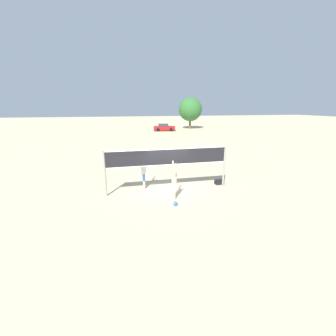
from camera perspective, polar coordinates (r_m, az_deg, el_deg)
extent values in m
plane|color=#C6B28C|center=(13.42, 0.00, -5.76)|extent=(200.00, 200.00, 0.00)
cylinder|color=gray|center=(12.72, -15.72, -1.51)|extent=(0.12, 0.12, 2.54)
cylinder|color=gray|center=(14.21, 14.04, 0.37)|extent=(0.12, 0.12, 2.54)
cube|color=black|center=(12.82, 0.00, 2.81)|extent=(6.96, 0.02, 0.98)
cube|color=white|center=(12.73, 0.00, 4.84)|extent=(6.96, 0.03, 0.06)
cube|color=white|center=(12.93, 0.00, 0.82)|extent=(6.96, 0.03, 0.06)
cylinder|color=beige|center=(12.12, 1.67, -6.98)|extent=(0.11, 0.11, 0.46)
cylinder|color=white|center=(11.97, 1.69, -5.12)|extent=(0.12, 0.12, 0.38)
cylinder|color=beige|center=(12.30, 1.44, -6.63)|extent=(0.11, 0.11, 0.46)
cylinder|color=white|center=(12.15, 1.45, -4.80)|extent=(0.12, 0.12, 0.38)
cylinder|color=beige|center=(11.90, 1.59, -2.77)|extent=(0.28, 0.28, 0.59)
sphere|color=beige|center=(11.78, 1.60, -0.86)|extent=(0.23, 0.23, 0.23)
cylinder|color=beige|center=(11.50, 1.91, -0.33)|extent=(0.08, 0.22, 0.67)
cylinder|color=beige|center=(11.95, 1.32, 0.28)|extent=(0.08, 0.22, 0.67)
cylinder|color=beige|center=(13.84, -6.16, -4.05)|extent=(0.11, 0.11, 0.51)
cylinder|color=#1E47A5|center=(13.69, -6.21, -2.22)|extent=(0.12, 0.12, 0.42)
cylinder|color=beige|center=(13.65, -6.05, -4.33)|extent=(0.11, 0.11, 0.51)
cylinder|color=#1E47A5|center=(13.50, -6.11, -2.48)|extent=(0.12, 0.12, 0.42)
cylinder|color=white|center=(13.44, -6.23, -0.17)|extent=(0.28, 0.28, 0.66)
sphere|color=beige|center=(13.33, -6.28, 1.72)|extent=(0.25, 0.25, 0.25)
cylinder|color=beige|center=(13.52, -6.44, 2.79)|extent=(0.08, 0.23, 0.73)
cylinder|color=beige|center=(13.05, -6.18, 2.33)|extent=(0.08, 0.23, 0.73)
sphere|color=blue|center=(11.47, 1.89, -9.00)|extent=(0.22, 0.22, 0.22)
cube|color=black|center=(14.83, 12.87, -3.49)|extent=(0.54, 0.36, 0.28)
cube|color=maroon|center=(45.94, -0.95, 10.06)|extent=(4.40, 2.33, 0.81)
cube|color=#2D333D|center=(45.86, -1.22, 10.86)|extent=(2.09, 1.89, 0.47)
cylinder|color=black|center=(46.93, 0.57, 9.92)|extent=(0.66, 0.30, 0.64)
cylinder|color=black|center=(45.23, 0.81, 9.71)|extent=(0.66, 0.30, 0.64)
cylinder|color=black|center=(46.72, -2.66, 9.88)|extent=(0.66, 0.30, 0.64)
cylinder|color=black|center=(45.02, -2.53, 9.67)|extent=(0.66, 0.30, 0.64)
cylinder|color=brown|center=(51.03, 5.60, 11.49)|extent=(0.43, 0.43, 2.76)
sphere|color=#2D662D|center=(50.92, 5.69, 14.60)|extent=(5.07, 5.07, 5.07)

